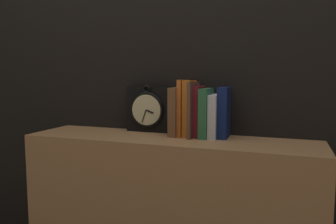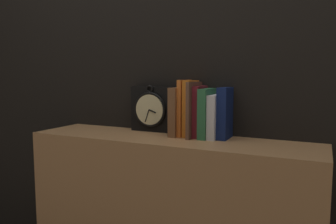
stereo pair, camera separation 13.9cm
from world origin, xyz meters
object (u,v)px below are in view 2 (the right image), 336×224
(book_slot2_orange, at_px, (191,108))
(clock, at_px, (152,109))
(book_slot5_green, at_px, (207,113))
(book_slot3_brown, at_px, (194,110))
(book_slot0_brown, at_px, (178,112))
(book_slot4_maroon, at_px, (200,112))
(book_slot7_navy, at_px, (225,113))
(book_slot1_orange, at_px, (184,108))
(book_slot6_white, at_px, (215,117))

(book_slot2_orange, bearing_deg, clock, 171.29)
(clock, relative_size, book_slot2_orange, 0.91)
(book_slot5_green, bearing_deg, book_slot3_brown, -171.59)
(book_slot0_brown, distance_m, book_slot4_maroon, 0.10)
(book_slot4_maroon, distance_m, book_slot5_green, 0.03)
(book_slot2_orange, height_order, book_slot4_maroon, book_slot2_orange)
(book_slot2_orange, bearing_deg, book_slot3_brown, -37.85)
(book_slot2_orange, xyz_separation_m, book_slot7_navy, (0.15, 0.00, -0.01))
(clock, bearing_deg, book_slot4_maroon, -7.82)
(book_slot1_orange, bearing_deg, clock, 169.22)
(book_slot6_white, bearing_deg, book_slot2_orange, 176.56)
(book_slot2_orange, relative_size, book_slot6_white, 1.32)
(book_slot3_brown, xyz_separation_m, book_slot5_green, (0.05, 0.01, -0.01))
(book_slot4_maroon, bearing_deg, book_slot2_orange, 176.35)
(book_slot0_brown, height_order, book_slot2_orange, book_slot2_orange)
(book_slot0_brown, height_order, book_slot6_white, book_slot0_brown)
(book_slot3_brown, distance_m, book_slot5_green, 0.06)
(book_slot4_maroon, bearing_deg, book_slot1_orange, 179.52)
(book_slot0_brown, height_order, book_slot7_navy, book_slot7_navy)
(book_slot2_orange, distance_m, book_slot3_brown, 0.03)
(book_slot2_orange, distance_m, book_slot6_white, 0.12)
(book_slot6_white, bearing_deg, book_slot0_brown, -178.93)
(book_slot3_brown, xyz_separation_m, book_slot6_white, (0.09, 0.01, -0.03))
(book_slot1_orange, height_order, book_slot6_white, book_slot1_orange)
(book_slot0_brown, xyz_separation_m, book_slot3_brown, (0.08, -0.01, 0.01))
(book_slot5_green, bearing_deg, book_slot2_orange, 172.41)
(book_slot6_white, bearing_deg, clock, 173.15)
(book_slot0_brown, relative_size, book_slot3_brown, 0.89)
(book_slot3_brown, bearing_deg, book_slot6_white, 7.18)
(clock, bearing_deg, book_slot7_navy, -4.63)
(book_slot6_white, height_order, book_slot7_navy, book_slot7_navy)
(book_slot0_brown, height_order, book_slot4_maroon, book_slot4_maroon)
(book_slot2_orange, height_order, book_slot7_navy, book_slot2_orange)
(book_slot0_brown, bearing_deg, clock, 164.65)
(clock, distance_m, book_slot6_white, 0.33)
(book_slot0_brown, distance_m, book_slot6_white, 0.17)
(book_slot2_orange, height_order, book_slot3_brown, book_slot2_orange)
(book_slot3_brown, relative_size, book_slot7_navy, 1.11)
(book_slot1_orange, bearing_deg, book_slot5_green, -4.36)
(book_slot6_white, bearing_deg, book_slot4_maroon, 176.69)
(book_slot5_green, distance_m, book_slot7_navy, 0.08)
(book_slot3_brown, bearing_deg, book_slot4_maroon, 36.29)
(book_slot1_orange, xyz_separation_m, book_slot3_brown, (0.05, -0.02, -0.00))
(book_slot4_maroon, bearing_deg, clock, 172.18)
(book_slot1_orange, height_order, book_slot2_orange, book_slot1_orange)
(book_slot4_maroon, height_order, book_slot7_navy, book_slot4_maroon)
(book_slot2_orange, relative_size, book_slot3_brown, 1.02)
(book_slot4_maroon, height_order, book_slot6_white, book_slot4_maroon)
(book_slot4_maroon, xyz_separation_m, book_slot6_white, (0.07, -0.00, -0.02))
(clock, relative_size, book_slot3_brown, 0.93)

